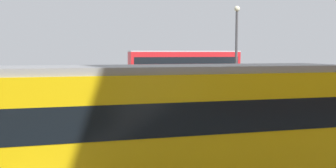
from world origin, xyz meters
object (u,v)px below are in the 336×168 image
Objects in this scene: tram_yellow at (140,122)px; pedestrian_near_railing at (76,95)px; street_lamp at (236,50)px; double_decker_bus at (184,72)px; info_sign at (31,95)px.

tram_yellow is 14.24m from pedestrian_near_railing.
pedestrian_near_railing is at bearing -88.50° from tram_yellow.
pedestrian_near_railing is at bearing -21.84° from street_lamp.
street_lamp is at bearing 85.56° from double_decker_bus.
pedestrian_near_railing is (0.37, -14.22, -0.70)m from tram_yellow.
tram_yellow is at bearing 64.95° from double_decker_bus.
double_decker_bus is 11.04m from street_lamp.
street_lamp is at bearing 179.75° from info_sign.
info_sign is at bearing -0.25° from street_lamp.
pedestrian_near_railing is at bearing 34.35° from double_decker_bus.
pedestrian_near_railing is 0.27× the size of street_lamp.
double_decker_bus is 4.74× the size of info_sign.
info_sign reaches higher than pedestrian_near_railing.
tram_yellow is at bearing 91.50° from pedestrian_near_railing.
tram_yellow is 1.92× the size of street_lamp.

